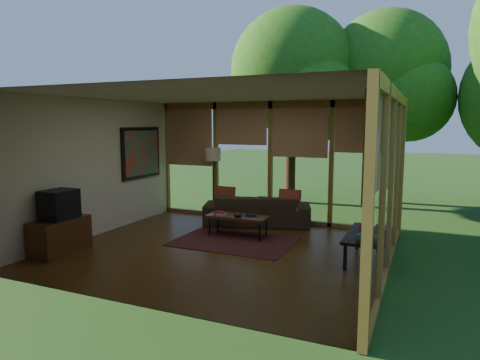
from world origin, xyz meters
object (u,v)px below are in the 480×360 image
at_px(television, 59,204).
at_px(media_cabinet, 60,236).
at_px(sofa, 257,210).
at_px(side_console, 367,236).
at_px(floor_lamp, 213,158).
at_px(coffee_table, 238,217).

bearing_deg(television, media_cabinet, 180.00).
bearing_deg(television, sofa, 54.56).
bearing_deg(side_console, floor_lamp, 153.52).
distance_m(sofa, side_console, 2.98).
relative_size(television, side_console, 0.39).
bearing_deg(media_cabinet, television, 0.00).
distance_m(sofa, coffee_table, 1.08).
bearing_deg(television, floor_lamp, 72.71).
bearing_deg(media_cabinet, floor_lamp, 72.41).
relative_size(television, coffee_table, 0.46).
bearing_deg(side_console, sofa, 147.88).
distance_m(television, coffee_table, 3.24).
relative_size(floor_lamp, coffee_table, 1.38).
distance_m(television, side_console, 5.16).
bearing_deg(coffee_table, floor_lamp, 132.18).
bearing_deg(sofa, television, 36.37).
bearing_deg(coffee_table, television, -136.92).
relative_size(media_cabinet, coffee_table, 0.83).
height_order(media_cabinet, coffee_table, media_cabinet).
xyz_separation_m(television, floor_lamp, (1.11, 3.56, 0.56)).
distance_m(media_cabinet, side_console, 5.16).
height_order(sofa, coffee_table, sofa).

